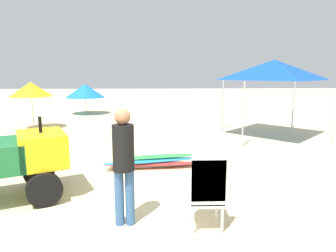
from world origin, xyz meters
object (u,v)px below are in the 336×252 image
(surfboard_pile, at_px, (154,162))
(beach_umbrella_mid, at_px, (31,89))
(stacked_plastic_chairs, at_px, (207,185))
(beach_umbrella_left, at_px, (85,91))
(popup_canopy, at_px, (274,70))
(lifeguard_near_right, at_px, (124,159))

(surfboard_pile, xyz_separation_m, beach_umbrella_mid, (-4.99, 5.38, 1.48))
(stacked_plastic_chairs, relative_size, beach_umbrella_left, 0.55)
(beach_umbrella_mid, bearing_deg, beach_umbrella_left, 76.53)
(beach_umbrella_left, relative_size, beach_umbrella_mid, 1.13)
(beach_umbrella_left, bearing_deg, stacked_plastic_chairs, -70.25)
(popup_canopy, bearing_deg, beach_umbrella_left, 141.38)
(beach_umbrella_left, xyz_separation_m, beach_umbrella_mid, (-1.10, -4.60, 0.33))
(popup_canopy, bearing_deg, beach_umbrella_mid, 168.57)
(stacked_plastic_chairs, xyz_separation_m, beach_umbrella_mid, (-5.76, 8.37, 0.93))
(lifeguard_near_right, bearing_deg, stacked_plastic_chairs, -10.79)
(popup_canopy, relative_size, beach_umbrella_left, 1.37)
(stacked_plastic_chairs, bearing_deg, beach_umbrella_mid, 124.52)
(surfboard_pile, bearing_deg, beach_umbrella_left, 111.28)
(beach_umbrella_mid, bearing_deg, surfboard_pile, -47.18)
(lifeguard_near_right, height_order, beach_umbrella_left, lifeguard_near_right)
(stacked_plastic_chairs, relative_size, surfboard_pile, 0.48)
(lifeguard_near_right, bearing_deg, surfboard_pile, 80.97)
(stacked_plastic_chairs, relative_size, lifeguard_near_right, 0.67)
(beach_umbrella_left, bearing_deg, surfboard_pile, -68.72)
(lifeguard_near_right, xyz_separation_m, popup_canopy, (4.63, 6.29, 1.35))
(popup_canopy, bearing_deg, lifeguard_near_right, -126.40)
(popup_canopy, bearing_deg, stacked_plastic_chairs, -117.73)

